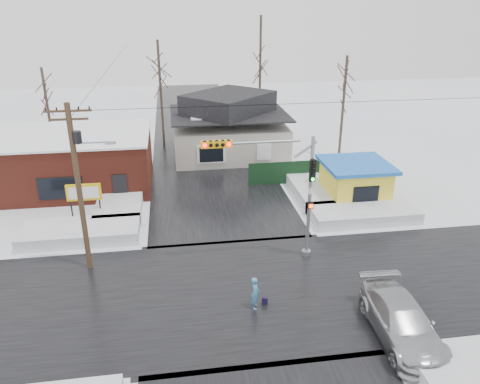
{
  "coord_description": "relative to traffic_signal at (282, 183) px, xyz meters",
  "views": [
    {
      "loc": [
        -3.18,
        -19.37,
        13.59
      ],
      "look_at": [
        0.59,
        5.68,
        3.0
      ],
      "focal_mm": 35.0,
      "sensor_mm": 36.0,
      "label": 1
    }
  ],
  "objects": [
    {
      "name": "marquee_sign",
      "position": [
        -11.43,
        6.53,
        -2.62
      ],
      "size": [
        2.2,
        0.21,
        2.55
      ],
      "color": "black",
      "rests_on": "ground"
    },
    {
      "name": "shopping_bag",
      "position": [
        -1.69,
        -4.17,
        -4.36
      ],
      "size": [
        0.3,
        0.2,
        0.35
      ],
      "primitive_type": "cube",
      "rotation": [
        0.0,
        0.0,
        -0.3
      ],
      "color": "black",
      "rests_on": "ground"
    },
    {
      "name": "house",
      "position": [
        -0.43,
        19.03,
        -1.92
      ],
      "size": [
        10.4,
        8.4,
        5.76
      ],
      "color": "beige",
      "rests_on": "ground"
    },
    {
      "name": "fence",
      "position": [
        4.07,
        11.03,
        -3.64
      ],
      "size": [
        8.0,
        0.12,
        1.8
      ],
      "primitive_type": "cube",
      "color": "black",
      "rests_on": "ground"
    },
    {
      "name": "ground",
      "position": [
        -2.43,
        -2.97,
        -4.54
      ],
      "size": [
        120.0,
        120.0,
        0.0
      ],
      "primitive_type": "plane",
      "color": "white",
      "rests_on": "ground"
    },
    {
      "name": "brick_building",
      "position": [
        -13.43,
        13.03,
        -2.46
      ],
      "size": [
        12.2,
        8.2,
        4.12
      ],
      "color": "maroon",
      "rests_on": "ground"
    },
    {
      "name": "snowbank_ne",
      "position": [
        6.57,
        4.03,
        -4.14
      ],
      "size": [
        7.0,
        3.0,
        0.8
      ],
      "primitive_type": "cube",
      "color": "white",
      "rests_on": "ground"
    },
    {
      "name": "road_ew",
      "position": [
        -2.43,
        -2.97,
        -4.53
      ],
      "size": [
        120.0,
        10.0,
        0.02
      ],
      "primitive_type": "cube",
      "color": "black",
      "rests_on": "ground"
    },
    {
      "name": "traffic_signal",
      "position": [
        0.0,
        0.0,
        0.0
      ],
      "size": [
        6.05,
        0.68,
        7.0
      ],
      "color": "gray",
      "rests_on": "ground"
    },
    {
      "name": "tree_far_left",
      "position": [
        -6.43,
        23.03,
        3.41
      ],
      "size": [
        3.0,
        3.0,
        10.0
      ],
      "color": "#332821",
      "rests_on": "ground"
    },
    {
      "name": "tree_far_west",
      "position": [
        -16.43,
        21.03,
        1.82
      ],
      "size": [
        3.0,
        3.0,
        8.0
      ],
      "color": "#332821",
      "rests_on": "ground"
    },
    {
      "name": "snowbank_nside_w",
      "position": [
        -9.43,
        9.03,
        -4.14
      ],
      "size": [
        3.0,
        8.0,
        0.8
      ],
      "primitive_type": "cube",
      "color": "white",
      "rests_on": "ground"
    },
    {
      "name": "tree_far_mid",
      "position": [
        3.57,
        25.03,
        5.0
      ],
      "size": [
        3.0,
        3.0,
        12.0
      ],
      "color": "#332821",
      "rests_on": "ground"
    },
    {
      "name": "snowbank_nside_e",
      "position": [
        4.57,
        9.03,
        -4.14
      ],
      "size": [
        3.0,
        8.0,
        0.8
      ],
      "primitive_type": "cube",
      "color": "white",
      "rests_on": "ground"
    },
    {
      "name": "pedestrian",
      "position": [
        -2.2,
        -4.36,
        -3.72
      ],
      "size": [
        0.5,
        0.66,
        1.64
      ],
      "primitive_type": "imported",
      "rotation": [
        0.0,
        0.0,
        1.38
      ],
      "color": "teal",
      "rests_on": "ground"
    },
    {
      "name": "car",
      "position": [
        3.62,
        -7.3,
        -3.72
      ],
      "size": [
        2.5,
        5.72,
        1.64
      ],
      "primitive_type": "imported",
      "rotation": [
        0.0,
        0.0,
        -0.04
      ],
      "color": "#AFB1B7",
      "rests_on": "ground"
    },
    {
      "name": "tree_far_right",
      "position": [
        9.57,
        17.03,
        2.62
      ],
      "size": [
        3.0,
        3.0,
        9.0
      ],
      "color": "#332821",
      "rests_on": "ground"
    },
    {
      "name": "snowbank_nw",
      "position": [
        -11.43,
        4.03,
        -4.14
      ],
      "size": [
        7.0,
        3.0,
        0.8
      ],
      "primitive_type": "cube",
      "color": "white",
      "rests_on": "ground"
    },
    {
      "name": "road_ns",
      "position": [
        -2.43,
        -2.97,
        -4.53
      ],
      "size": [
        10.0,
        120.0,
        0.02
      ],
      "primitive_type": "cube",
      "color": "black",
      "rests_on": "ground"
    },
    {
      "name": "kiosk",
      "position": [
        7.07,
        7.03,
        -3.08
      ],
      "size": [
        4.6,
        4.6,
        2.88
      ],
      "color": "yellow",
      "rests_on": "ground"
    },
    {
      "name": "utility_pole",
      "position": [
        -10.36,
        0.53,
        0.57
      ],
      "size": [
        3.15,
        0.44,
        9.0
      ],
      "color": "#382619",
      "rests_on": "ground"
    }
  ]
}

